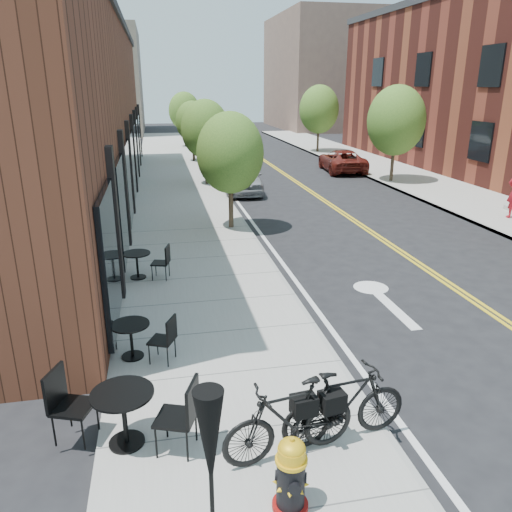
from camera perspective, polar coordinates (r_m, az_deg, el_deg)
ground at (r=9.13m, az=9.68°, el=-12.32°), size 120.00×120.00×0.00m
sidewalk_near at (r=17.89m, az=-7.76°, el=3.75°), size 4.00×70.00×0.12m
sidewalk_far at (r=22.07m, az=25.19°, el=5.02°), size 4.00×70.00×0.12m
building_near at (r=21.57m, az=-21.36°, el=14.54°), size 5.00×28.00×7.00m
bg_building_left at (r=55.47m, az=-17.36°, el=18.48°), size 8.00×14.00×10.00m
bg_building_right at (r=60.32m, az=7.55°, el=20.06°), size 10.00×16.00×12.00m
tree_near_a at (r=16.55m, az=-2.98°, el=11.67°), size 2.20×2.20×3.81m
tree_near_b at (r=24.44m, az=-5.82°, el=14.22°), size 2.30×2.30×3.98m
tree_near_c at (r=32.41m, az=-7.27°, el=14.99°), size 2.10×2.10×3.67m
tree_near_d at (r=40.36m, az=-8.18°, el=16.08°), size 2.40×2.40×4.11m
tree_far_b at (r=26.02m, az=15.71°, el=14.67°), size 2.80×2.80×4.62m
tree_far_c at (r=37.13m, az=7.22°, el=16.30°), size 2.80×2.80×4.62m
fire_hydrant at (r=6.10m, az=4.01°, el=-23.73°), size 0.52×0.52×0.96m
bicycle_left at (r=6.69m, az=3.88°, el=-18.20°), size 1.88×0.81×1.09m
bicycle_right at (r=7.04m, az=10.12°, el=-16.40°), size 1.86×0.73×1.09m
bistro_set_a at (r=7.10m, az=-14.88°, el=-16.68°), size 1.96×1.13×1.04m
bistro_set_b at (r=9.12m, az=-14.10°, el=-8.79°), size 1.58×1.01×0.84m
bistro_set_c at (r=12.72m, az=-13.45°, el=-0.62°), size 1.63×0.84×0.86m
patio_umbrella at (r=4.54m, az=-5.23°, el=-21.80°), size 0.37×0.37×2.26m
parked_car_a at (r=23.15m, az=-1.52°, el=9.02°), size 2.10×4.28×1.41m
parked_car_b at (r=27.79m, az=-3.06°, el=10.54°), size 1.59×3.96×1.28m
parked_car_c at (r=32.85m, az=-4.49°, el=11.83°), size 1.85×4.47×1.29m
parked_car_far at (r=29.26m, az=9.81°, el=10.68°), size 2.52×4.64×1.23m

